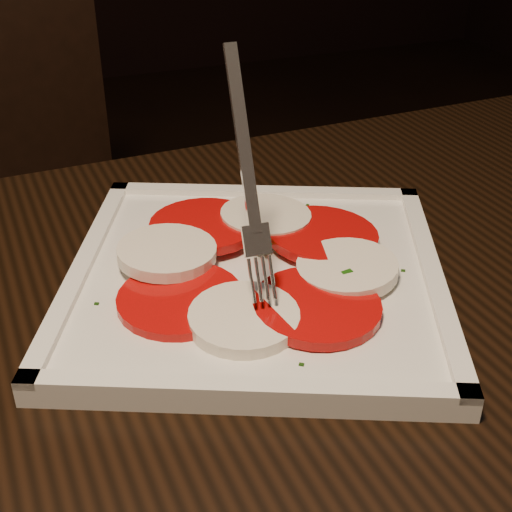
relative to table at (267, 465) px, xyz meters
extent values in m
cube|color=black|center=(0.00, 0.00, 0.08)|extent=(1.23, 0.84, 0.04)
cylinder|color=black|center=(0.53, 0.36, -0.30)|extent=(0.06, 0.06, 0.71)
cube|color=black|center=(-0.14, 0.74, -0.20)|extent=(0.46, 0.46, 0.04)
cylinder|color=black|center=(0.06, 0.57, -0.45)|extent=(0.04, 0.04, 0.41)
cylinder|color=black|center=(0.02, 0.93, -0.45)|extent=(0.04, 0.04, 0.41)
cube|color=white|center=(0.03, 0.10, 0.11)|extent=(0.40, 0.40, 0.01)
cylinder|color=#C10407|center=(-0.04, 0.08, 0.12)|extent=(0.10, 0.10, 0.01)
cylinder|color=white|center=(-0.01, 0.03, 0.12)|extent=(0.08, 0.08, 0.01)
cylinder|color=#C10407|center=(0.05, 0.03, 0.12)|extent=(0.10, 0.10, 0.01)
cylinder|color=white|center=(0.09, 0.06, 0.12)|extent=(0.08, 0.08, 0.01)
cylinder|color=#C10407|center=(0.10, 0.12, 0.12)|extent=(0.10, 0.10, 0.01)
cylinder|color=white|center=(0.06, 0.16, 0.12)|extent=(0.08, 0.08, 0.01)
cylinder|color=#C10407|center=(0.01, 0.17, 0.13)|extent=(0.10, 0.10, 0.01)
cylinder|color=white|center=(-0.04, 0.13, 0.13)|extent=(0.08, 0.08, 0.01)
cube|color=#1A550E|center=(0.05, 0.14, 0.12)|extent=(0.04, 0.04, 0.00)
cube|color=#1A550E|center=(0.08, 0.14, 0.12)|extent=(0.03, 0.01, 0.00)
cube|color=#1A550E|center=(0.05, 0.14, 0.12)|extent=(0.02, 0.04, 0.00)
cube|color=#1A550E|center=(0.10, 0.08, 0.12)|extent=(0.02, 0.05, 0.00)
cube|color=#1A550E|center=(-0.03, 0.15, 0.12)|extent=(0.04, 0.02, 0.00)
cube|color=#1A550E|center=(0.09, 0.07, 0.12)|extent=(0.01, 0.04, 0.01)
cube|color=#1A550E|center=(0.05, 0.13, 0.12)|extent=(0.04, 0.04, 0.00)
cube|color=#1A550E|center=(0.05, 0.15, 0.12)|extent=(0.03, 0.03, 0.00)
cube|color=#133609|center=(0.14, 0.05, 0.11)|extent=(0.00, 0.00, 0.00)
cube|color=#133609|center=(0.07, 0.22, 0.11)|extent=(0.00, 0.00, 0.00)
cube|color=#133609|center=(-0.10, 0.10, 0.11)|extent=(0.00, 0.00, 0.00)
cube|color=#133609|center=(0.01, -0.02, 0.11)|extent=(0.00, 0.00, 0.00)
cube|color=#133609|center=(-0.04, 0.18, 0.11)|extent=(0.00, 0.00, 0.00)
cube|color=#133609|center=(0.12, 0.19, 0.11)|extent=(0.00, 0.00, 0.00)
cube|color=#133609|center=(-0.08, 0.09, 0.11)|extent=(0.00, 0.00, 0.00)
cube|color=#133609|center=(0.07, 0.20, 0.11)|extent=(0.00, 0.00, 0.00)
cube|color=#133609|center=(0.12, 0.09, 0.11)|extent=(0.00, 0.00, 0.00)
cube|color=#133609|center=(0.07, 0.20, 0.11)|extent=(0.00, 0.00, 0.00)
cube|color=#133609|center=(0.04, 0.00, 0.11)|extent=(0.00, 0.00, 0.00)
cube|color=#133609|center=(0.12, 0.04, 0.11)|extent=(0.00, 0.00, 0.00)
cube|color=#133609|center=(0.05, -0.01, 0.11)|extent=(0.00, 0.00, 0.00)
cube|color=#133609|center=(0.14, 0.12, 0.11)|extent=(0.00, 0.00, 0.00)
cube|color=#133609|center=(0.12, 0.04, 0.11)|extent=(0.00, 0.00, 0.00)
cube|color=#133609|center=(0.14, 0.10, 0.11)|extent=(0.00, 0.00, 0.00)
cube|color=#133609|center=(0.12, 0.07, 0.11)|extent=(0.00, 0.00, 0.00)
cube|color=#133609|center=(-0.06, 0.07, 0.11)|extent=(0.00, 0.00, 0.00)
cube|color=#133609|center=(0.09, 0.03, 0.11)|extent=(0.00, 0.00, 0.00)
cube|color=#133609|center=(0.03, 0.00, 0.11)|extent=(0.00, 0.00, 0.00)
cube|color=#133609|center=(-0.06, 0.09, 0.11)|extent=(0.00, 0.00, 0.00)
camera|label=1|loc=(-0.15, -0.36, 0.43)|focal=50.00mm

